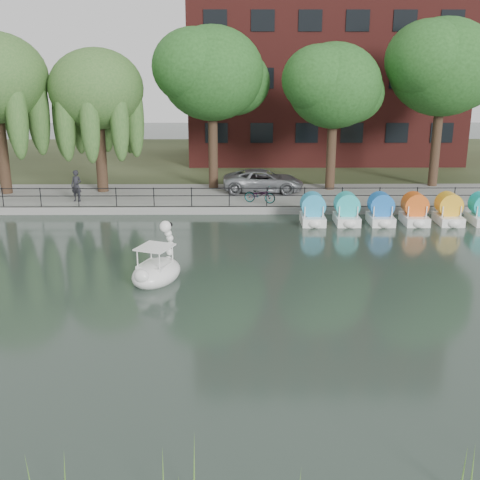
{
  "coord_description": "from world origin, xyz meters",
  "views": [
    {
      "loc": [
        0.33,
        -17.93,
        7.96
      ],
      "look_at": [
        0.5,
        4.0,
        1.3
      ],
      "focal_mm": 45.0,
      "sensor_mm": 36.0,
      "label": 1
    }
  ],
  "objects_px": {
    "bicycle": "(260,194)",
    "pedestrian": "(76,184)",
    "minivan": "(263,179)",
    "swan_boat": "(157,268)"
  },
  "relations": [
    {
      "from": "bicycle",
      "to": "pedestrian",
      "type": "distance_m",
      "value": 10.04
    },
    {
      "from": "pedestrian",
      "to": "bicycle",
      "type": "bearing_deg",
      "value": 17.99
    },
    {
      "from": "minivan",
      "to": "pedestrian",
      "type": "xyz_separation_m",
      "value": [
        -10.34,
        -2.39,
        0.24
      ]
    },
    {
      "from": "minivan",
      "to": "bicycle",
      "type": "xyz_separation_m",
      "value": [
        -0.32,
        -2.82,
        -0.25
      ]
    },
    {
      "from": "pedestrian",
      "to": "swan_boat",
      "type": "xyz_separation_m",
      "value": [
        5.76,
        -11.19,
        -0.93
      ]
    },
    {
      "from": "bicycle",
      "to": "pedestrian",
      "type": "relative_size",
      "value": 0.87
    },
    {
      "from": "swan_boat",
      "to": "bicycle",
      "type": "bearing_deg",
      "value": 90.19
    },
    {
      "from": "bicycle",
      "to": "pedestrian",
      "type": "bearing_deg",
      "value": 104.4
    },
    {
      "from": "minivan",
      "to": "pedestrian",
      "type": "distance_m",
      "value": 10.61
    },
    {
      "from": "pedestrian",
      "to": "swan_boat",
      "type": "height_order",
      "value": "pedestrian"
    }
  ]
}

